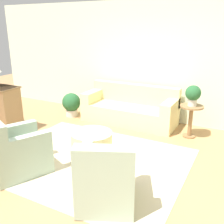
{
  "coord_description": "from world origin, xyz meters",
  "views": [
    {
      "loc": [
        2.23,
        -3.38,
        2.22
      ],
      "look_at": [
        0.15,
        0.55,
        0.75
      ],
      "focal_mm": 42.0,
      "sensor_mm": 36.0,
      "label": 1
    }
  ],
  "objects_px": {
    "ottoman_table": "(92,141)",
    "potted_plant_on_side_table": "(193,94)",
    "side_table": "(191,116)",
    "couch": "(130,109)",
    "potted_plant_floor": "(71,104)",
    "armchair_right": "(106,179)",
    "armchair_left": "(15,152)"
  },
  "relations": [
    {
      "from": "ottoman_table",
      "to": "potted_plant_on_side_table",
      "type": "distance_m",
      "value": 2.25
    },
    {
      "from": "ottoman_table",
      "to": "side_table",
      "type": "height_order",
      "value": "side_table"
    },
    {
      "from": "couch",
      "to": "potted_plant_floor",
      "type": "xyz_separation_m",
      "value": [
        -1.5,
        -0.31,
        0.01
      ]
    },
    {
      "from": "armchair_right",
      "to": "potted_plant_floor",
      "type": "distance_m",
      "value": 3.63
    },
    {
      "from": "couch",
      "to": "ottoman_table",
      "type": "relative_size",
      "value": 3.04
    },
    {
      "from": "armchair_left",
      "to": "couch",
      "type": "bearing_deg",
      "value": 77.99
    },
    {
      "from": "side_table",
      "to": "potted_plant_on_side_table",
      "type": "bearing_deg",
      "value": 90.0
    },
    {
      "from": "side_table",
      "to": "potted_plant_floor",
      "type": "bearing_deg",
      "value": -178.69
    },
    {
      "from": "potted_plant_floor",
      "to": "armchair_right",
      "type": "bearing_deg",
      "value": -46.8
    },
    {
      "from": "potted_plant_on_side_table",
      "to": "potted_plant_floor",
      "type": "bearing_deg",
      "value": -178.69
    },
    {
      "from": "armchair_right",
      "to": "ottoman_table",
      "type": "bearing_deg",
      "value": 130.0
    },
    {
      "from": "side_table",
      "to": "ottoman_table",
      "type": "bearing_deg",
      "value": -128.11
    },
    {
      "from": "armchair_left",
      "to": "armchair_right",
      "type": "relative_size",
      "value": 1.0
    },
    {
      "from": "potted_plant_on_side_table",
      "to": "potted_plant_floor",
      "type": "xyz_separation_m",
      "value": [
        -2.97,
        -0.07,
        -0.59
      ]
    },
    {
      "from": "couch",
      "to": "potted_plant_floor",
      "type": "relative_size",
      "value": 3.67
    },
    {
      "from": "armchair_left",
      "to": "potted_plant_floor",
      "type": "height_order",
      "value": "armchair_left"
    },
    {
      "from": "armchair_right",
      "to": "side_table",
      "type": "relative_size",
      "value": 1.55
    },
    {
      "from": "ottoman_table",
      "to": "side_table",
      "type": "bearing_deg",
      "value": 51.89
    },
    {
      "from": "side_table",
      "to": "potted_plant_floor",
      "type": "relative_size",
      "value": 1.12
    },
    {
      "from": "armchair_left",
      "to": "potted_plant_on_side_table",
      "type": "xyz_separation_m",
      "value": [
        2.1,
        2.71,
        0.56
      ]
    },
    {
      "from": "ottoman_table",
      "to": "armchair_right",
      "type": "bearing_deg",
      "value": -50.0
    },
    {
      "from": "couch",
      "to": "potted_plant_floor",
      "type": "height_order",
      "value": "couch"
    },
    {
      "from": "side_table",
      "to": "potted_plant_on_side_table",
      "type": "distance_m",
      "value": 0.47
    },
    {
      "from": "couch",
      "to": "armchair_right",
      "type": "distance_m",
      "value": 3.11
    },
    {
      "from": "ottoman_table",
      "to": "couch",
      "type": "bearing_deg",
      "value": 94.0
    },
    {
      "from": "armchair_right",
      "to": "side_table",
      "type": "bearing_deg",
      "value": 79.85
    },
    {
      "from": "couch",
      "to": "ottoman_table",
      "type": "distance_m",
      "value": 1.94
    },
    {
      "from": "couch",
      "to": "ottoman_table",
      "type": "bearing_deg",
      "value": -86.0
    },
    {
      "from": "side_table",
      "to": "potted_plant_floor",
      "type": "height_order",
      "value": "side_table"
    },
    {
      "from": "side_table",
      "to": "potted_plant_on_side_table",
      "type": "relative_size",
      "value": 1.61
    },
    {
      "from": "potted_plant_on_side_table",
      "to": "couch",
      "type": "bearing_deg",
      "value": 170.81
    },
    {
      "from": "couch",
      "to": "armchair_left",
      "type": "distance_m",
      "value": 3.02
    }
  ]
}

